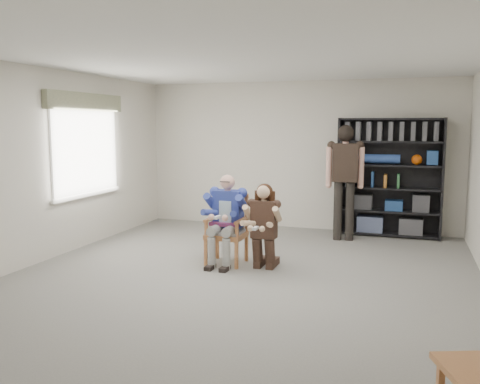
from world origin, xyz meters
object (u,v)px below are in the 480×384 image
(armchair, at_px, (226,230))
(seated_man, at_px, (226,219))
(standing_man, at_px, (344,184))
(kneeling_woman, at_px, (263,227))
(bookshelf, at_px, (389,178))

(armchair, bearing_deg, seated_man, 0.00)
(seated_man, distance_m, standing_man, 2.51)
(kneeling_woman, xyz_separation_m, bookshelf, (1.53, 2.77, 0.46))
(standing_man, bearing_deg, bookshelf, 33.21)
(armchair, distance_m, seated_man, 0.15)
(armchair, height_order, kneeling_woman, kneeling_woman)
(bookshelf, bearing_deg, seated_man, -128.56)
(bookshelf, bearing_deg, armchair, -128.56)
(armchair, xyz_separation_m, kneeling_woman, (0.58, -0.12, 0.09))
(bookshelf, relative_size, standing_man, 1.07)
(armchair, bearing_deg, kneeling_woman, -10.87)
(bookshelf, xyz_separation_m, standing_man, (-0.71, -0.59, -0.07))
(seated_man, bearing_deg, bookshelf, 52.26)
(kneeling_woman, xyz_separation_m, standing_man, (0.82, 2.18, 0.39))
(seated_man, relative_size, standing_man, 0.66)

